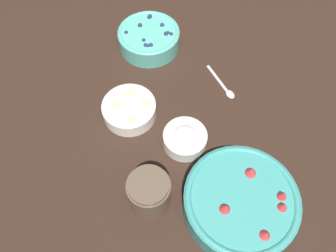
# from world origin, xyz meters

# --- Properties ---
(ground_plane) EXTENTS (4.00, 4.00, 0.00)m
(ground_plane) POSITION_xyz_m (0.00, 0.00, 0.00)
(ground_plane) COLOR black
(bowl_strawberries) EXTENTS (0.25, 0.25, 0.09)m
(bowl_strawberries) POSITION_xyz_m (-0.25, -0.12, 0.04)
(bowl_strawberries) COLOR teal
(bowl_strawberries) RESTS_ON ground_plane
(bowl_blueberries) EXTENTS (0.19, 0.19, 0.06)m
(bowl_blueberries) POSITION_xyz_m (0.26, 0.11, 0.03)
(bowl_blueberries) COLOR #56B7A8
(bowl_blueberries) RESTS_ON ground_plane
(bowl_bananas) EXTENTS (0.14, 0.14, 0.05)m
(bowl_bananas) POSITION_xyz_m (-0.00, 0.15, 0.03)
(bowl_bananas) COLOR white
(bowl_bananas) RESTS_ON ground_plane
(bowl_cream) EXTENTS (0.11, 0.11, 0.05)m
(bowl_cream) POSITION_xyz_m (-0.09, 0.00, 0.03)
(bowl_cream) COLOR silver
(bowl_cream) RESTS_ON ground_plane
(jar_chocolate) EXTENTS (0.10, 0.10, 0.11)m
(jar_chocolate) POSITION_xyz_m (-0.24, 0.08, 0.05)
(jar_chocolate) COLOR brown
(jar_chocolate) RESTS_ON ground_plane
(spoon) EXTENTS (0.13, 0.08, 0.01)m
(spoon) POSITION_xyz_m (0.09, -0.12, 0.00)
(spoon) COLOR silver
(spoon) RESTS_ON ground_plane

